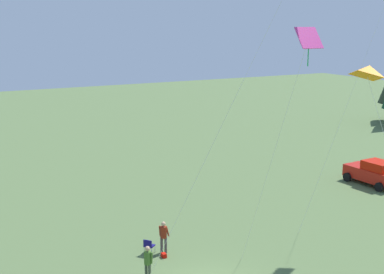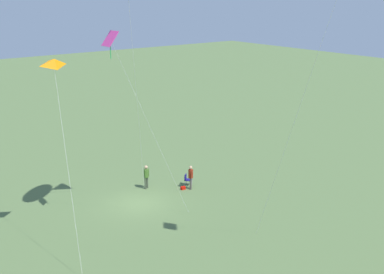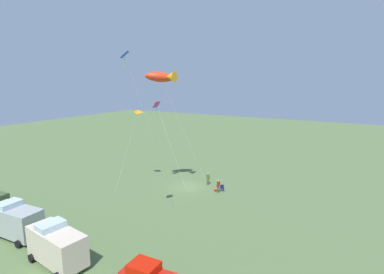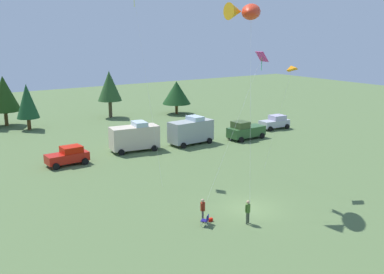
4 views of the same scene
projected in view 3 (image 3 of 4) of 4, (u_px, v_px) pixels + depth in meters
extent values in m
plane|color=#51693C|center=(188.00, 187.00, 41.05)|extent=(160.00, 160.00, 0.00)
cylinder|color=#424D3A|center=(209.00, 182.00, 41.76)|extent=(0.14, 0.14, 0.85)
cylinder|color=#424D3A|center=(207.00, 182.00, 41.79)|extent=(0.14, 0.14, 0.85)
cylinder|color=#3E6625|center=(208.00, 177.00, 41.64)|extent=(0.44, 0.44, 0.62)
sphere|color=tan|center=(208.00, 174.00, 41.55)|extent=(0.24, 0.24, 0.24)
cylinder|color=#3E6625|center=(209.00, 177.00, 41.55)|extent=(0.14, 0.13, 0.55)
cylinder|color=#3E6625|center=(207.00, 177.00, 41.60)|extent=(0.15, 0.13, 0.55)
cube|color=navy|center=(222.00, 188.00, 39.28)|extent=(0.67, 0.67, 0.04)
cube|color=navy|center=(222.00, 186.00, 39.46)|extent=(0.40, 0.33, 0.40)
cylinder|color=#A5A8AD|center=(224.00, 190.00, 39.15)|extent=(0.03, 0.03, 0.42)
cylinder|color=#A5A8AD|center=(221.00, 190.00, 39.08)|extent=(0.03, 0.03, 0.42)
cylinder|color=#A5A8AD|center=(224.00, 189.00, 39.56)|extent=(0.03, 0.03, 0.42)
cylinder|color=#A5A8AD|center=(220.00, 189.00, 39.49)|extent=(0.03, 0.03, 0.42)
cylinder|color=#4B4543|center=(219.00, 189.00, 38.90)|extent=(0.14, 0.14, 0.85)
cylinder|color=#4B4543|center=(217.00, 190.00, 38.80)|extent=(0.14, 0.14, 0.85)
cylinder|color=maroon|center=(218.00, 184.00, 38.71)|extent=(0.47, 0.47, 0.62)
sphere|color=tan|center=(218.00, 181.00, 38.63)|extent=(0.24, 0.24, 0.24)
cylinder|color=maroon|center=(220.00, 184.00, 38.74)|extent=(0.15, 0.16, 0.55)
cylinder|color=maroon|center=(217.00, 184.00, 38.57)|extent=(0.20, 0.23, 0.56)
cube|color=red|center=(215.00, 190.00, 39.36)|extent=(0.33, 0.24, 0.22)
cube|color=red|center=(144.00, 267.00, 20.82)|extent=(2.07, 1.74, 0.65)
cylinder|color=black|center=(141.00, 271.00, 22.36)|extent=(0.69, 0.25, 0.68)
cube|color=beige|center=(57.00, 246.00, 23.53)|extent=(5.64, 2.89, 2.50)
cube|color=silver|center=(51.00, 226.00, 23.63)|extent=(1.65, 2.19, 0.50)
cylinder|color=black|center=(31.00, 258.00, 23.97)|extent=(0.70, 0.31, 0.68)
cylinder|color=black|center=(59.00, 245.00, 25.84)|extent=(0.70, 0.31, 0.68)
cylinder|color=black|center=(86.00, 262.00, 23.55)|extent=(0.70, 0.31, 0.68)
cube|color=#989F9D|center=(15.00, 221.00, 27.69)|extent=(5.52, 2.50, 2.50)
cube|color=silver|center=(9.00, 204.00, 27.69)|extent=(1.51, 2.10, 0.50)
cylinder|color=black|center=(16.00, 223.00, 29.81)|extent=(0.69, 0.26, 0.68)
cylinder|color=black|center=(18.00, 244.00, 26.03)|extent=(0.69, 0.26, 0.68)
cylinder|color=black|center=(42.00, 232.00, 28.13)|extent=(0.69, 0.26, 0.68)
cylinder|color=black|center=(13.00, 209.00, 33.03)|extent=(0.69, 0.25, 0.68)
ellipsoid|color=red|center=(159.00, 77.00, 36.69)|extent=(3.61, 3.60, 1.54)
cone|color=#F7A91A|center=(170.00, 77.00, 35.92)|extent=(1.24, 1.31, 1.31)
sphere|color=yellow|center=(151.00, 76.00, 36.79)|extent=(0.32, 0.32, 0.32)
cylinder|color=silver|center=(185.00, 134.00, 39.35)|extent=(4.15, 5.32, 14.78)
cylinder|color=#4C3823|center=(208.00, 184.00, 42.01)|extent=(0.04, 0.04, 0.01)
cube|color=blue|center=(125.00, 55.00, 24.61)|extent=(1.02, 1.08, 0.58)
cylinder|color=#F4F10E|center=(125.00, 61.00, 24.71)|extent=(0.04, 0.04, 0.86)
cylinder|color=silver|center=(154.00, 146.00, 28.64)|extent=(0.92, 6.34, 16.46)
cylinder|color=#4C3823|center=(177.00, 214.00, 32.67)|extent=(0.04, 0.04, 0.01)
pyramid|color=orange|center=(137.00, 111.00, 39.98)|extent=(1.15, 0.84, 0.64)
cylinder|color=silver|center=(127.00, 152.00, 39.57)|extent=(0.98, 3.97, 10.13)
cylinder|color=#4C3823|center=(115.00, 192.00, 39.06)|extent=(0.04, 0.04, 0.01)
cube|color=#D03891|center=(156.00, 104.00, 38.15)|extent=(0.67, 1.03, 0.82)
cylinder|color=green|center=(157.00, 109.00, 38.26)|extent=(0.04, 0.04, 1.00)
cylinder|color=silver|center=(172.00, 150.00, 37.81)|extent=(4.97, 0.48, 11.34)
cylinder|color=#4C3823|center=(188.00, 197.00, 37.48)|extent=(0.04, 0.04, 0.01)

